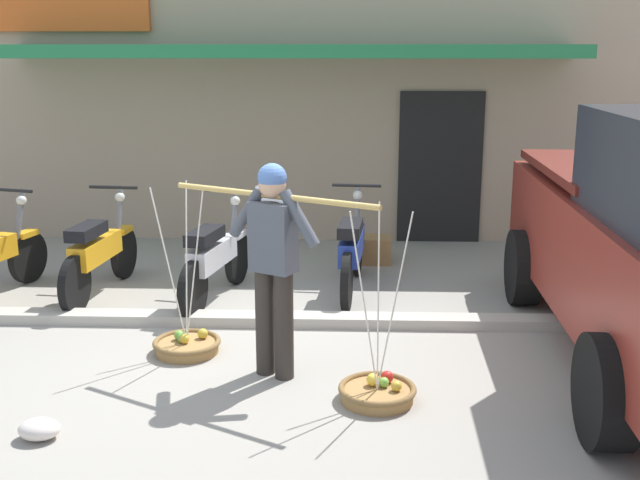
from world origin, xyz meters
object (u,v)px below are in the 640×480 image
at_px(fruit_basket_left_side, 378,391).
at_px(plastic_litter_bag, 39,429).
at_px(fruit_vendor, 273,256).
at_px(motorcycle_third_in_row, 215,258).
at_px(motorcycle_end_of_row, 352,251).
at_px(wooden_crate, 372,250).
at_px(motorcycle_second_in_row, 99,253).
at_px(fruit_basket_right_side, 187,344).

bearing_deg(fruit_basket_left_side, plastic_litter_bag, -163.73).
distance_m(fruit_vendor, motorcycle_third_in_row, 2.05).
xyz_separation_m(fruit_basket_left_side, motorcycle_third_in_row, (-1.58, 2.25, 0.38)).
relative_size(fruit_basket_left_side, motorcycle_third_in_row, 0.81).
height_order(fruit_vendor, motorcycle_third_in_row, fruit_vendor).
bearing_deg(motorcycle_end_of_row, fruit_vendor, -105.65).
height_order(fruit_vendor, wooden_crate, fruit_vendor).
height_order(fruit_basket_left_side, motorcycle_second_in_row, fruit_basket_left_side).
bearing_deg(wooden_crate, motorcycle_second_in_row, -154.36).
height_order(plastic_litter_bag, wooden_crate, wooden_crate).
bearing_deg(fruit_basket_left_side, motorcycle_second_in_row, 139.62).
xyz_separation_m(motorcycle_second_in_row, motorcycle_end_of_row, (2.64, 0.22, 0.00)).
distance_m(motorcycle_third_in_row, wooden_crate, 2.28).
distance_m(fruit_vendor, wooden_crate, 3.57).
xyz_separation_m(motorcycle_second_in_row, motorcycle_third_in_row, (1.25, -0.15, 0.00)).
xyz_separation_m(fruit_vendor, fruit_basket_left_side, (0.80, -0.43, -0.90)).
bearing_deg(motorcycle_third_in_row, wooden_crate, 43.01).
xyz_separation_m(plastic_litter_bag, wooden_crate, (2.33, 4.45, 0.09)).
xyz_separation_m(fruit_basket_right_side, motorcycle_second_in_row, (-1.23, 1.54, 0.38)).
height_order(fruit_basket_right_side, motorcycle_end_of_row, fruit_basket_right_side).
height_order(fruit_basket_right_side, plastic_litter_bag, fruit_basket_right_side).
distance_m(fruit_basket_left_side, motorcycle_third_in_row, 2.78).
bearing_deg(motorcycle_second_in_row, wooden_crate, 25.64).
xyz_separation_m(fruit_basket_left_side, plastic_litter_bag, (-2.26, -0.66, -0.01)).
height_order(motorcycle_end_of_row, plastic_litter_bag, motorcycle_end_of_row).
bearing_deg(motorcycle_end_of_row, wooden_crate, 77.82).
distance_m(fruit_basket_right_side, wooden_crate, 3.37).
bearing_deg(plastic_litter_bag, motorcycle_third_in_row, 76.82).
xyz_separation_m(motorcycle_third_in_row, plastic_litter_bag, (-0.68, -2.92, -0.38)).
distance_m(fruit_vendor, fruit_basket_right_side, 1.28).
distance_m(motorcycle_second_in_row, motorcycle_end_of_row, 2.65).
relative_size(fruit_basket_right_side, motorcycle_end_of_row, 0.80).
bearing_deg(motorcycle_third_in_row, motorcycle_second_in_row, 173.14).
bearing_deg(fruit_basket_right_side, motorcycle_end_of_row, 51.32).
bearing_deg(wooden_crate, fruit_vendor, -104.46).
height_order(motorcycle_third_in_row, motorcycle_end_of_row, same).
height_order(fruit_basket_left_side, motorcycle_end_of_row, fruit_basket_left_side).
bearing_deg(motorcycle_third_in_row, motorcycle_end_of_row, 14.85).
bearing_deg(motorcycle_second_in_row, fruit_basket_left_side, -40.38).
relative_size(motorcycle_second_in_row, plastic_litter_bag, 6.50).
xyz_separation_m(fruit_basket_right_side, motorcycle_end_of_row, (1.41, 1.76, 0.38)).
bearing_deg(plastic_litter_bag, motorcycle_second_in_row, 100.41).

